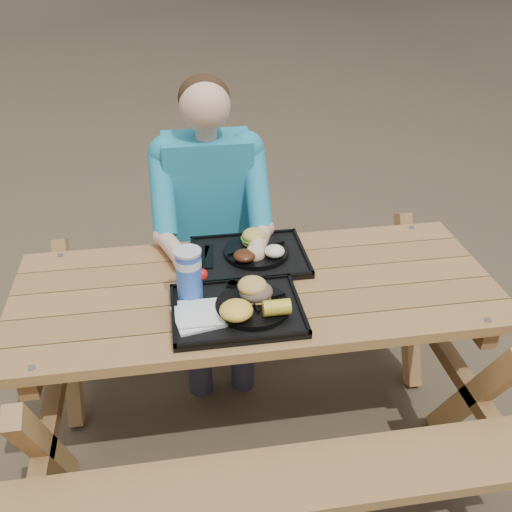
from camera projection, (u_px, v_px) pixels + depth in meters
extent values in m
plane|color=#999999|center=(256.00, 426.00, 2.52)|extent=(60.00, 60.00, 0.00)
cube|color=black|center=(237.00, 311.00, 1.98)|extent=(0.45, 0.35, 0.02)
cube|color=black|center=(249.00, 258.00, 2.28)|extent=(0.45, 0.35, 0.02)
cylinder|color=black|center=(253.00, 306.00, 1.97)|extent=(0.26, 0.26, 0.02)
cylinder|color=black|center=(256.00, 252.00, 2.28)|extent=(0.26, 0.26, 0.02)
cube|color=silver|center=(198.00, 316.00, 1.92)|extent=(0.19, 0.19, 0.02)
cylinder|color=blue|center=(189.00, 276.00, 1.98)|extent=(0.09, 0.09, 0.18)
cylinder|color=black|center=(233.00, 286.00, 2.07)|extent=(0.04, 0.04, 0.03)
cylinder|color=yellow|center=(250.00, 285.00, 2.07)|extent=(0.05, 0.05, 0.03)
ellipsoid|color=yellow|center=(236.00, 310.00, 1.88)|extent=(0.11, 0.11, 0.06)
cube|color=black|center=(209.00, 256.00, 2.26)|extent=(0.05, 0.18, 0.01)
ellipsoid|color=#49210E|center=(244.00, 256.00, 2.20)|extent=(0.09, 0.09, 0.04)
ellipsoid|color=white|center=(274.00, 251.00, 2.22)|extent=(0.08, 0.08, 0.04)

